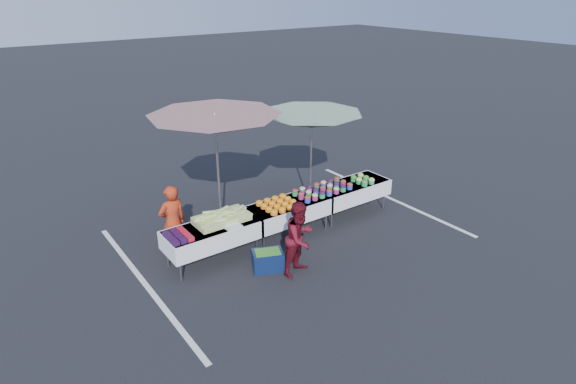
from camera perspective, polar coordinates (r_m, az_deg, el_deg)
ground at (r=10.47m, az=-0.00°, el=-5.02°), size 80.00×80.00×0.00m
stripe_left at (r=9.24m, az=-16.57°, el=-10.40°), size 0.10×5.00×0.00m
stripe_right at (r=12.42m, az=12.04°, el=-0.74°), size 0.10×5.00×0.00m
table_left at (r=9.38m, az=-8.98°, el=-4.93°), size 1.86×0.81×0.75m
table_center at (r=10.20m, az=-0.00°, el=-2.14°), size 1.86×0.81×0.75m
table_right at (r=11.26m, az=7.44°, el=0.22°), size 1.86×0.81×0.75m
berry_punnets at (r=8.98m, az=-12.90°, el=-5.13°), size 0.40×0.54×0.08m
corn_pile at (r=9.40m, az=-7.82°, el=-3.02°), size 1.16×0.57×0.26m
plastic_bags at (r=9.17m, az=-6.52°, el=-4.11°), size 0.30×0.25×0.05m
carrot_bowls at (r=9.97m, az=-1.13°, el=-1.41°), size 0.75×0.69×0.11m
potato_cups at (r=10.64m, az=4.15°, el=0.37°), size 1.34×0.58×0.16m
bean_baskets at (r=11.27m, az=8.82°, el=1.47°), size 0.36×0.50×0.15m
vendor at (r=9.62m, az=-13.49°, el=-3.44°), size 0.56×0.38×1.50m
customer at (r=8.85m, az=1.43°, el=-5.49°), size 0.82×0.72×1.43m
umbrella_left at (r=9.60m, az=-8.63°, el=7.83°), size 3.19×3.19×2.70m
umbrella_right at (r=10.96m, az=2.83°, el=8.39°), size 2.81×2.81×2.36m
storage_bin at (r=9.20m, az=-2.41°, el=-8.04°), size 0.69×0.61×0.38m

